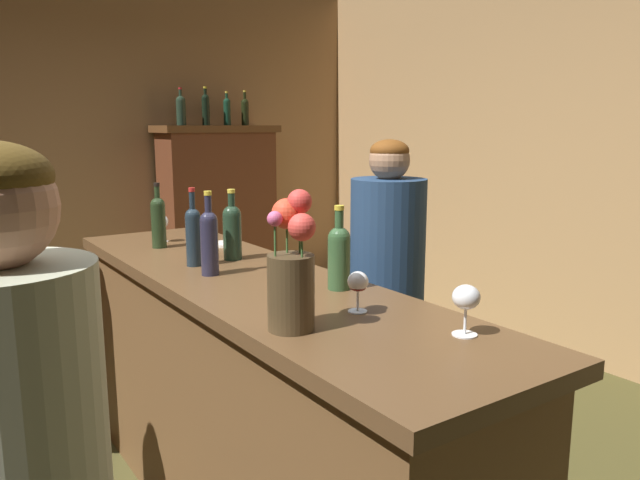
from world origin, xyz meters
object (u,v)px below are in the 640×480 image
Objects in this scene: wine_glass_front at (162,223)px; wine_glass_rear at (358,284)px; display_cabinet at (219,215)px; display_bottle_midleft at (206,108)px; wine_bottle_chardonnay at (193,233)px; bartender at (386,301)px; wine_bottle_merlot at (339,254)px; display_bottle_midright at (245,110)px; wine_bottle_malbec at (209,239)px; wine_glass_mid at (466,299)px; cheese_plate at (225,244)px; display_bottle_center at (227,110)px; wine_bottle_pinot at (232,229)px; flower_arrangement at (292,271)px; bar_counter at (254,409)px; wine_bottle_riesling at (158,220)px; display_bottle_left at (181,109)px.

wine_glass_rear is (0.08, -1.46, -0.01)m from wine_glass_front.
display_bottle_midleft reaches higher than display_cabinet.
wine_bottle_chardonnay is 0.90m from bartender.
bartender reaches higher than wine_bottle_merlot.
display_bottle_midleft is at bearing 180.00° from display_bottle_midright.
wine_bottle_malbec reaches higher than wine_glass_front.
wine_glass_mid is 0.35m from wine_glass_rear.
cheese_plate is at bearing -120.00° from display_bottle_midright.
wine_bottle_malbec is 3.26m from display_bottle_center.
flower_arrangement is at bearing -106.68° from wine_bottle_pinot.
bar_counter is at bearing -49.06° from wine_bottle_malbec.
wine_bottle_malbec is at bearing 122.46° from wine_bottle_merlot.
wine_bottle_riesling is at bearing -126.38° from display_bottle_midright.
display_bottle_midright reaches higher than wine_bottle_riesling.
display_cabinet is at bearing 0.00° from display_bottle_midleft.
wine_glass_mid is at bearing -86.10° from wine_bottle_pinot.
display_bottle_midright is at bearing -90.23° from bartender.
display_bottle_center is (1.28, 2.64, 0.57)m from wine_bottle_pinot.
display_bottle_midleft reaches higher than display_bottle_left.
wine_bottle_chardonnay is 0.18m from wine_bottle_malbec.
display_bottle_midright reaches higher than bartender.
wine_bottle_pinot is (-1.17, -2.64, 0.35)m from display_cabinet.
flower_arrangement reaches higher than wine_bottle_chardonnay.
wine_bottle_chardonnay reaches higher than wine_glass_mid.
wine_bottle_malbec is at bearing -117.51° from display_bottle_center.
wine_glass_rear is 3.77m from display_bottle_midleft.
wine_bottle_riesling is at bearing -119.50° from display_bottle_midleft.
wine_glass_front is at bearing -114.87° from display_bottle_left.
wine_bottle_malbec is 1.09× the size of wine_bottle_merlot.
display_cabinet is 4.18× the size of flower_arrangement.
wine_bottle_chardonnay is 1.08× the size of wine_bottle_merlot.
display_bottle_left is at bearing 72.33° from flower_arrangement.
wine_bottle_malbec is at bearing 130.94° from bar_counter.
wine_bottle_pinot is (-0.09, 0.65, 0.01)m from wine_bottle_merlot.
cheese_plate is at bearing 47.73° from wine_bottle_chardonnay.
bar_counter is 3.43m from display_bottle_midleft.
display_bottle_midleft is at bearing 75.58° from wine_glass_mid.
wine_bottle_malbec is 1.06× the size of display_bottle_midright.
wine_bottle_merlot is 3.55m from display_bottle_center.
bar_counter is 8.04× the size of wine_bottle_riesling.
display_bottle_left is at bearing -79.07° from bartender.
wine_bottle_pinot is 2.23× the size of wine_glass_front.
cheese_plate is at bearing -37.24° from bartender.
display_bottle_left is 0.60m from display_bottle_midright.
wine_bottle_chardonnay reaches higher than wine_bottle_pinot.
display_bottle_center is at bearing 65.24° from bar_counter.
bartender is (-0.69, -2.97, -0.91)m from display_bottle_center.
wine_bottle_riesling is at bearing 87.34° from wine_bottle_malbec.
flower_arrangement is at bearing -115.97° from display_bottle_midright.
wine_bottle_riesling is 1.69m from wine_glass_mid.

